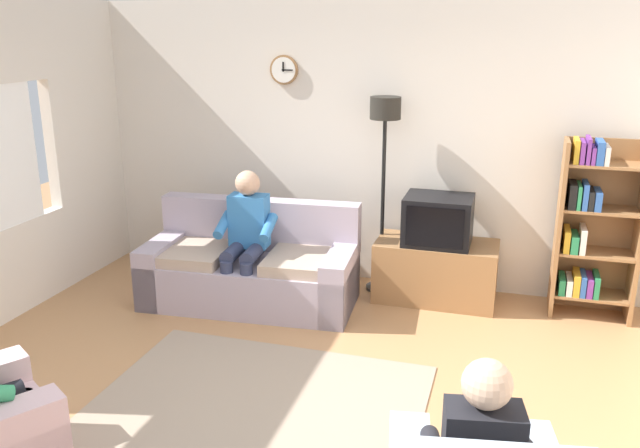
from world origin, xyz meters
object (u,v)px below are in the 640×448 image
(couch, at_px, (251,269))
(person_on_couch, at_px, (246,233))
(floor_lamp, at_px, (385,141))
(bookshelf, at_px, (592,226))
(tv, at_px, (438,220))
(tv_stand, at_px, (436,271))

(couch, relative_size, person_on_couch, 1.58)
(person_on_couch, bearing_deg, floor_lamp, 34.49)
(bookshelf, bearing_deg, floor_lamp, 179.05)
(person_on_couch, bearing_deg, couch, 91.37)
(couch, bearing_deg, person_on_couch, -88.63)
(bookshelf, xyz_separation_m, floor_lamp, (-1.83, 0.03, 0.64))
(tv, bearing_deg, floor_lamp, 167.01)
(floor_lamp, bearing_deg, tv, -12.99)
(floor_lamp, bearing_deg, couch, -149.72)
(bookshelf, height_order, person_on_couch, bookshelf)
(tv_stand, bearing_deg, floor_lamp, 169.51)
(tv_stand, height_order, tv, tv)
(couch, height_order, tv, tv)
(couch, distance_m, tv_stand, 1.70)
(tv, bearing_deg, tv_stand, 90.00)
(tv, distance_m, person_on_couch, 1.73)
(tv_stand, height_order, floor_lamp, floor_lamp)
(tv_stand, relative_size, person_on_couch, 0.89)
(tv_stand, relative_size, tv, 1.83)
(person_on_couch, bearing_deg, tv, 20.96)
(bookshelf, distance_m, floor_lamp, 1.94)
(couch, xyz_separation_m, person_on_couch, (0.00, -0.11, 0.39))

